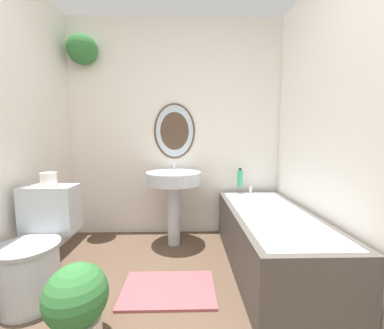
% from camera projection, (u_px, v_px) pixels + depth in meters
% --- Properties ---
extents(wall_back, '(2.46, 0.31, 2.40)m').
position_uv_depth(wall_back, '(169.00, 124.00, 2.66)').
color(wall_back, silver).
rests_on(wall_back, ground_plane).
extents(wall_right, '(0.06, 2.35, 2.40)m').
position_uv_depth(wall_right, '(349.00, 123.00, 1.57)').
color(wall_right, silver).
rests_on(wall_right, ground_plane).
extents(toilet, '(0.39, 0.58, 0.74)m').
position_uv_depth(toilet, '(37.00, 250.00, 1.62)').
color(toilet, silver).
rests_on(toilet, ground_plane).
extents(pedestal_sink, '(0.56, 0.56, 0.86)m').
position_uv_depth(pedestal_sink, '(174.00, 186.00, 2.40)').
color(pedestal_sink, silver).
rests_on(pedestal_sink, ground_plane).
extents(bathtub, '(0.66, 1.50, 0.57)m').
position_uv_depth(bathtub, '(271.00, 239.00, 1.98)').
color(bathtub, '#4C4742').
rests_on(bathtub, ground_plane).
extents(shampoo_bottle, '(0.06, 0.06, 0.21)m').
position_uv_depth(shampoo_bottle, '(240.00, 178.00, 2.60)').
color(shampoo_bottle, '#38B275').
rests_on(shampoo_bottle, bathtub).
extents(potted_plant, '(0.33, 0.33, 0.44)m').
position_uv_depth(potted_plant, '(77.00, 302.00, 1.24)').
color(potted_plant, silver).
rests_on(potted_plant, ground_plane).
extents(bath_mat, '(0.67, 0.44, 0.02)m').
position_uv_depth(bath_mat, '(168.00, 289.00, 1.70)').
color(bath_mat, '#934C51').
rests_on(bath_mat, ground_plane).
extents(toilet_paper_roll, '(0.11, 0.11, 0.10)m').
position_uv_depth(toilet_paper_roll, '(49.00, 179.00, 1.76)').
color(toilet_paper_roll, white).
rests_on(toilet_paper_roll, toilet).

